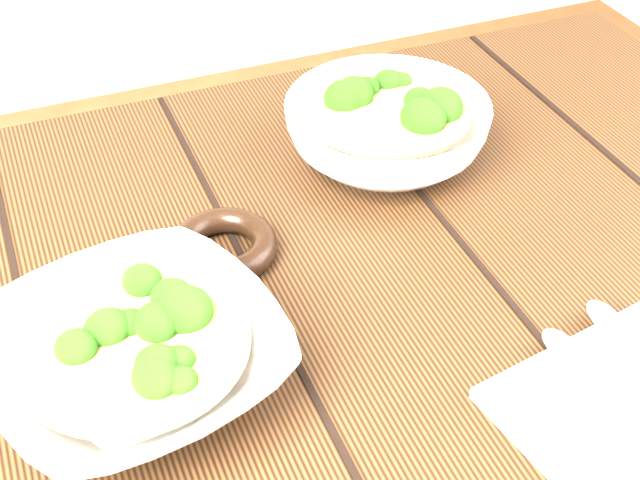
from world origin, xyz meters
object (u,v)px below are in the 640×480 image
soup_bowl_front (134,356)px  napkin (637,410)px  table (297,401)px  soup_bowl_back (387,129)px  trivet (224,245)px

soup_bowl_front → napkin: bearing=-26.8°
table → napkin: napkin is taller
table → napkin: size_ratio=6.06×
table → soup_bowl_front: 0.21m
table → soup_bowl_back: size_ratio=5.55×
napkin → soup_bowl_front: bearing=143.7°
soup_bowl_front → soup_bowl_back: size_ratio=1.27×
table → napkin: bearing=-45.3°
table → soup_bowl_back: bearing=46.8°
soup_bowl_back → trivet: bearing=-156.6°
table → trivet: 0.17m
table → soup_bowl_back: (0.17, 0.18, 0.16)m
soup_bowl_back → napkin: size_ratio=1.09×
soup_bowl_back → trivet: soup_bowl_back is taller
trivet → napkin: (0.24, -0.30, -0.01)m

